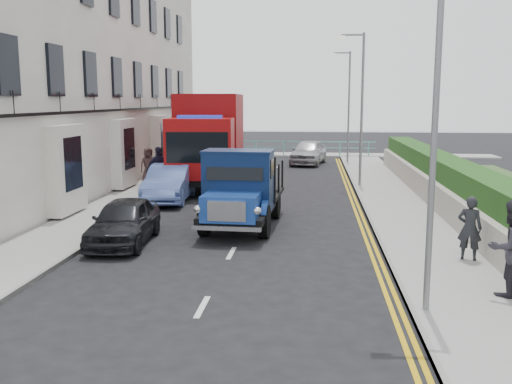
{
  "coord_description": "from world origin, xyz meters",
  "views": [
    {
      "loc": [
        2.14,
        -12.56,
        4.05
      ],
      "look_at": [
        0.5,
        3.63,
        1.4
      ],
      "focal_mm": 40.0,
      "sensor_mm": 36.0,
      "label": 1
    }
  ],
  "objects_px": {
    "parked_car_front": "(124,221)",
    "pedestrian_east_near": "(470,228)",
    "lamp_mid": "(359,101)",
    "red_lorry": "(209,137)",
    "lamp_far": "(347,100)",
    "bedford_lorry": "(239,194)",
    "lamp_near": "(429,102)"
  },
  "relations": [
    {
      "from": "lamp_mid",
      "to": "lamp_near",
      "type": "bearing_deg",
      "value": -90.0
    },
    {
      "from": "lamp_far",
      "to": "pedestrian_east_near",
      "type": "distance_m",
      "value": 22.69
    },
    {
      "from": "lamp_far",
      "to": "bedford_lorry",
      "type": "height_order",
      "value": "lamp_far"
    },
    {
      "from": "parked_car_front",
      "to": "pedestrian_east_near",
      "type": "height_order",
      "value": "pedestrian_east_near"
    },
    {
      "from": "bedford_lorry",
      "to": "red_lorry",
      "type": "xyz_separation_m",
      "value": [
        -2.67,
        9.45,
        1.14
      ]
    },
    {
      "from": "bedford_lorry",
      "to": "red_lorry",
      "type": "distance_m",
      "value": 9.89
    },
    {
      "from": "bedford_lorry",
      "to": "parked_car_front",
      "type": "height_order",
      "value": "bedford_lorry"
    },
    {
      "from": "lamp_near",
      "to": "lamp_mid",
      "type": "bearing_deg",
      "value": 90.0
    },
    {
      "from": "lamp_far",
      "to": "bedford_lorry",
      "type": "xyz_separation_m",
      "value": [
        -4.3,
        -19.3,
        -2.85
      ]
    },
    {
      "from": "lamp_far",
      "to": "red_lorry",
      "type": "height_order",
      "value": "lamp_far"
    },
    {
      "from": "lamp_far",
      "to": "red_lorry",
      "type": "xyz_separation_m",
      "value": [
        -6.97,
        -9.85,
        -1.71
      ]
    },
    {
      "from": "lamp_far",
      "to": "red_lorry",
      "type": "bearing_deg",
      "value": -125.31
    },
    {
      "from": "lamp_far",
      "to": "parked_car_front",
      "type": "bearing_deg",
      "value": -109.07
    },
    {
      "from": "lamp_mid",
      "to": "red_lorry",
      "type": "height_order",
      "value": "lamp_mid"
    },
    {
      "from": "bedford_lorry",
      "to": "red_lorry",
      "type": "relative_size",
      "value": 0.64
    },
    {
      "from": "lamp_mid",
      "to": "parked_car_front",
      "type": "bearing_deg",
      "value": -123.15
    },
    {
      "from": "bedford_lorry",
      "to": "pedestrian_east_near",
      "type": "height_order",
      "value": "bedford_lorry"
    },
    {
      "from": "lamp_near",
      "to": "pedestrian_east_near",
      "type": "relative_size",
      "value": 4.38
    },
    {
      "from": "lamp_near",
      "to": "parked_car_front",
      "type": "xyz_separation_m",
      "value": [
        -7.35,
        4.75,
        -3.35
      ]
    },
    {
      "from": "bedford_lorry",
      "to": "parked_car_front",
      "type": "xyz_separation_m",
      "value": [
        -3.04,
        -1.95,
        -0.5
      ]
    },
    {
      "from": "lamp_near",
      "to": "parked_car_front",
      "type": "height_order",
      "value": "lamp_near"
    },
    {
      "from": "lamp_near",
      "to": "lamp_far",
      "type": "distance_m",
      "value": 26.0
    },
    {
      "from": "lamp_far",
      "to": "bedford_lorry",
      "type": "distance_m",
      "value": 19.98
    },
    {
      "from": "red_lorry",
      "to": "lamp_mid",
      "type": "bearing_deg",
      "value": -5.22
    },
    {
      "from": "red_lorry",
      "to": "lamp_near",
      "type": "bearing_deg",
      "value": -70.62
    },
    {
      "from": "lamp_near",
      "to": "bedford_lorry",
      "type": "distance_m",
      "value": 8.46
    },
    {
      "from": "lamp_far",
      "to": "pedestrian_east_near",
      "type": "xyz_separation_m",
      "value": [
        1.82,
        -22.41,
        -3.08
      ]
    },
    {
      "from": "lamp_mid",
      "to": "lamp_far",
      "type": "distance_m",
      "value": 10.0
    },
    {
      "from": "lamp_near",
      "to": "lamp_far",
      "type": "xyz_separation_m",
      "value": [
        0.0,
        26.0,
        0.0
      ]
    },
    {
      "from": "lamp_near",
      "to": "bedford_lorry",
      "type": "bearing_deg",
      "value": 122.7
    },
    {
      "from": "red_lorry",
      "to": "parked_car_front",
      "type": "bearing_deg",
      "value": -95.85
    },
    {
      "from": "bedford_lorry",
      "to": "pedestrian_east_near",
      "type": "bearing_deg",
      "value": -24.33
    }
  ]
}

